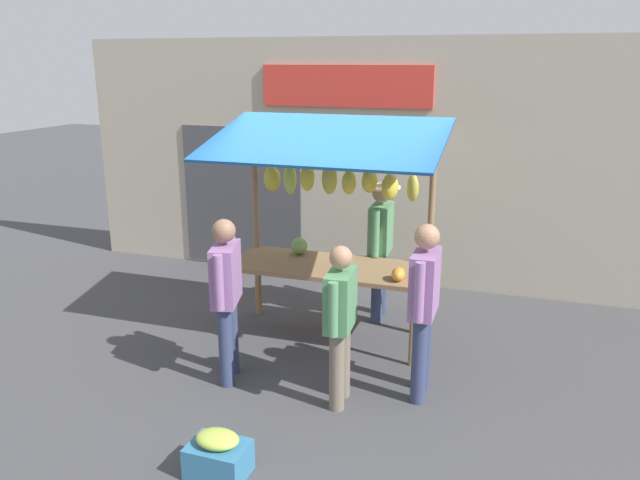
# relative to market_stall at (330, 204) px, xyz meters

# --- Properties ---
(ground_plane) EXTENTS (40.00, 40.00, 0.00)m
(ground_plane) POSITION_rel_market_stall_xyz_m (-0.01, 0.07, -1.57)
(ground_plane) COLOR #424244
(street_backdrop) EXTENTS (9.00, 0.30, 3.40)m
(street_backdrop) POSITION_rel_market_stall_xyz_m (0.03, -2.13, 0.13)
(street_backdrop) COLOR #B2A893
(street_backdrop) RESTS_ON ground
(market_stall) EXTENTS (2.50, 1.46, 2.50)m
(market_stall) POSITION_rel_market_stall_xyz_m (0.00, 0.00, 0.00)
(market_stall) COLOR olive
(market_stall) RESTS_ON ground
(vendor_with_sunhat) EXTENTS (0.44, 0.72, 1.70)m
(vendor_with_sunhat) POSITION_rel_market_stall_xyz_m (-0.43, -0.68, -0.55)
(vendor_with_sunhat) COLOR navy
(vendor_with_sunhat) RESTS_ON ground
(shopper_with_shopping_bag) EXTENTS (0.25, 0.66, 1.53)m
(shopper_with_shopping_bag) POSITION_rel_market_stall_xyz_m (-0.56, 1.41, -0.70)
(shopper_with_shopping_bag) COLOR #726656
(shopper_with_shopping_bag) RESTS_ON ground
(shopper_in_striped_shirt) EXTENTS (0.34, 0.68, 1.65)m
(shopper_in_striped_shirt) POSITION_rel_market_stall_xyz_m (0.62, 1.33, -0.61)
(shopper_in_striped_shirt) COLOR navy
(shopper_in_striped_shirt) RESTS_ON ground
(shopper_in_grey_tee) EXTENTS (0.23, 0.72, 1.69)m
(shopper_in_grey_tee) POSITION_rel_market_stall_xyz_m (-1.25, 1.04, -0.58)
(shopper_in_grey_tee) COLOR navy
(shopper_in_grey_tee) RESTS_ON ground
(produce_crate_near) EXTENTS (0.46, 0.35, 0.37)m
(produce_crate_near) POSITION_rel_market_stall_xyz_m (0.01, 2.74, -1.40)
(produce_crate_near) COLOR teal
(produce_crate_near) RESTS_ON ground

